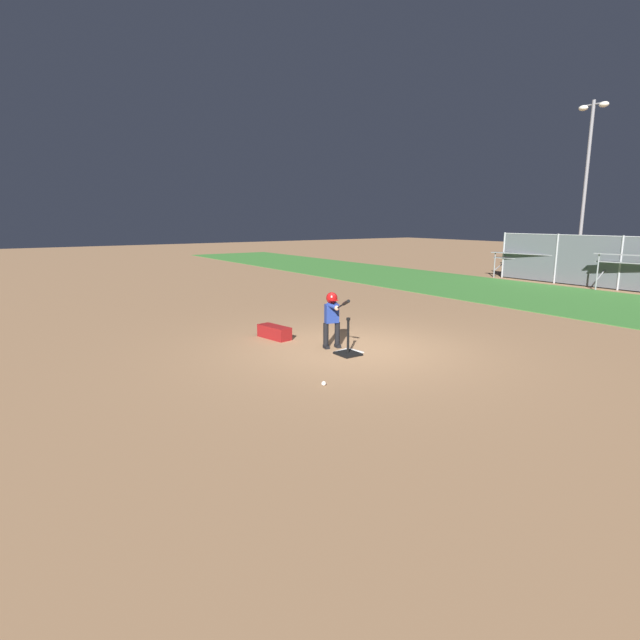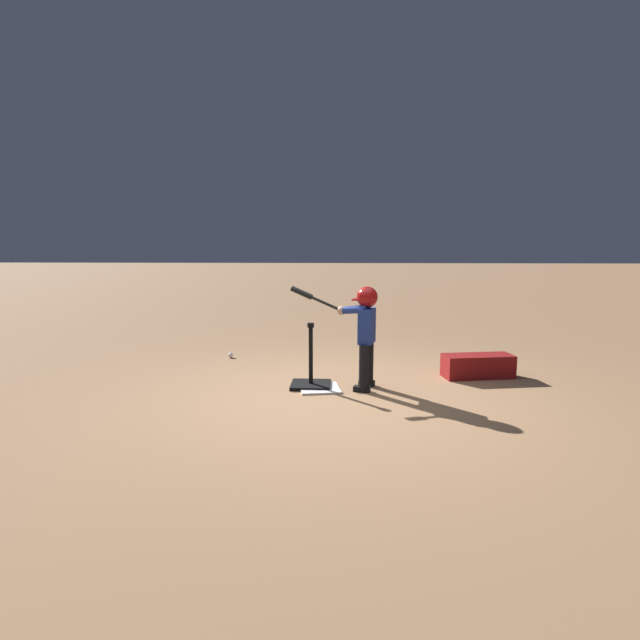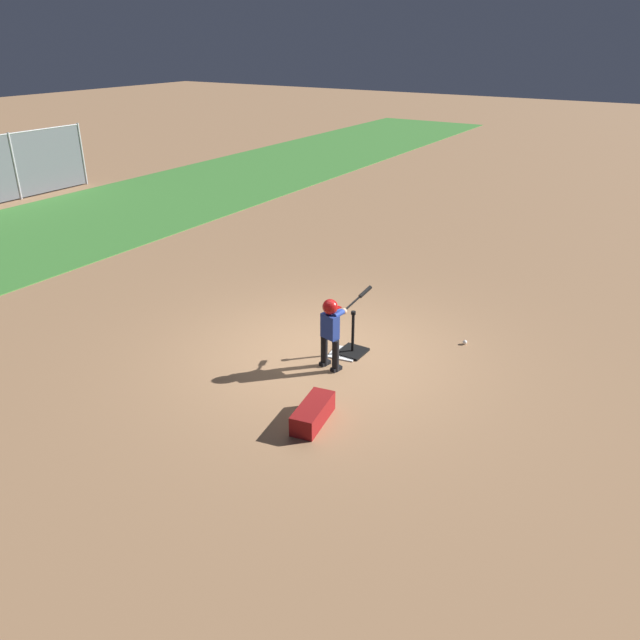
% 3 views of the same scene
% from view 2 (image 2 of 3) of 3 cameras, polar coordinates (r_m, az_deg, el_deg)
% --- Properties ---
extents(ground_plane, '(90.00, 90.00, 0.00)m').
position_cam_2_polar(ground_plane, '(5.39, 1.50, -8.69)').
color(ground_plane, '#99704C').
extents(home_plate, '(0.51, 0.51, 0.02)m').
position_cam_2_polar(home_plate, '(5.65, -0.04, -7.80)').
color(home_plate, white).
rests_on(home_plate, ground_plane).
extents(batting_tee, '(0.45, 0.40, 0.74)m').
position_cam_2_polar(batting_tee, '(5.72, -1.05, -6.67)').
color(batting_tee, black).
rests_on(batting_tee, ground_plane).
extents(batter_child, '(0.99, 0.45, 1.15)m').
position_cam_2_polar(batter_child, '(5.54, 5.01, -0.49)').
color(batter_child, black).
rests_on(batter_child, ground_plane).
extents(baseball, '(0.07, 0.07, 0.07)m').
position_cam_2_polar(baseball, '(7.31, -10.18, -3.98)').
color(baseball, white).
rests_on(baseball, ground_plane).
extents(equipment_bag, '(0.88, 0.46, 0.28)m').
position_cam_2_polar(equipment_bag, '(6.41, 17.58, -5.03)').
color(equipment_bag, maroon).
rests_on(equipment_bag, ground_plane).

